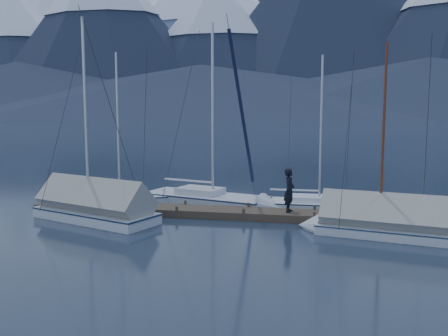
% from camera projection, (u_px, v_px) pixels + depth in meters
% --- Properties ---
extents(ground, '(1000.00, 1000.00, 0.00)m').
position_uv_depth(ground, '(215.00, 227.00, 19.37)').
color(ground, black).
rests_on(ground, ground).
extents(mountain_range, '(877.00, 584.00, 150.50)m').
position_uv_depth(mountain_range, '(320.00, 42.00, 372.22)').
color(mountain_range, '#475675').
rests_on(mountain_range, ground).
extents(dock, '(18.00, 1.50, 0.54)m').
position_uv_depth(dock, '(224.00, 214.00, 21.30)').
color(dock, '#382D23').
rests_on(dock, ground).
extents(mooring_posts, '(15.12, 1.52, 0.35)m').
position_uv_depth(mooring_posts, '(213.00, 208.00, 21.37)').
color(mooring_posts, '#382D23').
rests_on(mooring_posts, ground).
extents(sailboat_open_left, '(6.41, 4.53, 8.36)m').
position_uv_depth(sailboat_open_left, '(129.00, 200.00, 24.37)').
color(sailboat_open_left, silver).
rests_on(sailboat_open_left, ground).
extents(sailboat_open_mid, '(7.78, 4.16, 9.90)m').
position_uv_depth(sailboat_open_mid, '(222.00, 202.00, 23.81)').
color(sailboat_open_mid, silver).
rests_on(sailboat_open_mid, ground).
extents(sailboat_open_right, '(6.11, 2.61, 8.04)m').
position_uv_depth(sailboat_open_right, '(328.00, 207.00, 22.77)').
color(sailboat_open_right, silver).
rests_on(sailboat_open_right, ground).
extents(sailboat_covered_near, '(6.42, 3.13, 8.01)m').
position_uv_depth(sailboat_covered_near, '(376.00, 225.00, 18.14)').
color(sailboat_covered_near, silver).
rests_on(sailboat_covered_near, ground).
extents(sailboat_covered_far, '(7.05, 4.28, 9.50)m').
position_uv_depth(sailboat_covered_far, '(87.00, 208.00, 20.79)').
color(sailboat_covered_far, silver).
rests_on(sailboat_covered_far, ground).
extents(person, '(0.51, 0.73, 1.92)m').
position_uv_depth(person, '(289.00, 190.00, 20.58)').
color(person, black).
rests_on(person, dock).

